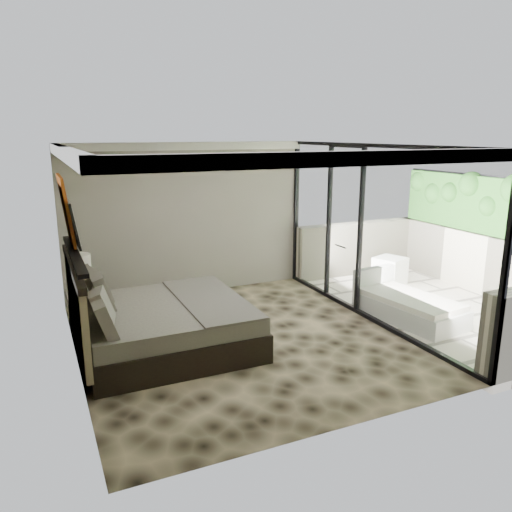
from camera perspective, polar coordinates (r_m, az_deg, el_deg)
name	(u,v)px	position (r m, az deg, el deg)	size (l,w,h in m)	color
floor	(241,340)	(7.41, -1.75, -9.62)	(5.00, 5.00, 0.00)	black
ceiling	(239,146)	(6.80, -1.93, 12.48)	(4.50, 5.00, 0.02)	silver
back_wall	(188,220)	(9.28, -7.75, 4.11)	(4.50, 0.02, 2.80)	gray
left_wall	(70,264)	(6.49, -20.44, -0.89)	(0.02, 5.00, 2.80)	gray
glass_wall	(372,234)	(8.09, 13.07, 2.43)	(0.08, 5.00, 2.80)	white
terrace_slab	(436,308)	(9.43, 19.91, -5.64)	(3.00, 5.00, 0.12)	silver
parapet_far	(495,267)	(10.22, 25.66, -1.12)	(0.30, 5.00, 1.10)	#B9B096
foliage_hedge	(502,208)	(10.02, 26.31, 4.97)	(0.36, 4.60, 1.10)	#387D27
picture_ledge	(74,254)	(6.56, -20.06, 0.21)	(0.12, 2.20, 0.05)	black
bed	(159,323)	(7.14, -11.07, -7.56)	(2.34, 2.26, 1.30)	black
nightstand	(87,307)	(8.35, -18.73, -5.53)	(0.57, 0.57, 0.57)	black
table_lamp	(80,268)	(8.22, -19.45, -1.33)	(0.34, 0.34, 0.61)	black
abstract_canvas	(66,210)	(7.03, -20.89, 4.96)	(0.04, 0.90, 0.90)	#B1530F
framed_print	(74,225)	(6.75, -20.13, 3.39)	(0.03, 0.50, 0.60)	black
ottoman	(390,271)	(10.37, 15.03, -1.62)	(0.54, 0.54, 0.54)	white
lounger	(406,306)	(8.55, 16.82, -5.44)	(1.10, 1.86, 0.69)	silver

